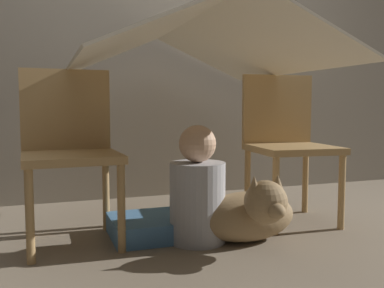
{
  "coord_description": "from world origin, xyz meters",
  "views": [
    {
      "loc": [
        -0.72,
        -1.88,
        0.66
      ],
      "look_at": [
        0.0,
        0.17,
        0.46
      ],
      "focal_mm": 40.0,
      "sensor_mm": 36.0,
      "label": 1
    }
  ],
  "objects_px": {
    "chair_right": "(287,139)",
    "dog": "(250,213)",
    "person_front": "(197,192)",
    "chair_left": "(69,145)"
  },
  "relations": [
    {
      "from": "chair_right",
      "to": "dog",
      "type": "xyz_separation_m",
      "value": [
        -0.4,
        -0.34,
        -0.32
      ]
    },
    {
      "from": "chair_right",
      "to": "person_front",
      "type": "height_order",
      "value": "chair_right"
    },
    {
      "from": "chair_left",
      "to": "person_front",
      "type": "height_order",
      "value": "chair_left"
    },
    {
      "from": "chair_left",
      "to": "person_front",
      "type": "xyz_separation_m",
      "value": [
        0.58,
        -0.23,
        -0.23
      ]
    },
    {
      "from": "person_front",
      "to": "chair_left",
      "type": "bearing_deg",
      "value": 158.4
    },
    {
      "from": "chair_right",
      "to": "person_front",
      "type": "xyz_separation_m",
      "value": [
        -0.63,
        -0.23,
        -0.23
      ]
    },
    {
      "from": "person_front",
      "to": "dog",
      "type": "xyz_separation_m",
      "value": [
        0.23,
        -0.11,
        -0.1
      ]
    },
    {
      "from": "chair_right",
      "to": "dog",
      "type": "relative_size",
      "value": 1.67
    },
    {
      "from": "chair_left",
      "to": "dog",
      "type": "relative_size",
      "value": 1.67
    },
    {
      "from": "person_front",
      "to": "dog",
      "type": "bearing_deg",
      "value": -26.08
    }
  ]
}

